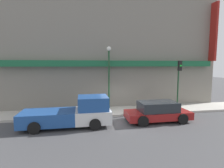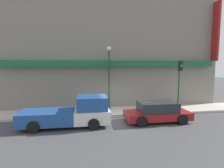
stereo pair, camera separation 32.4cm
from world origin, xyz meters
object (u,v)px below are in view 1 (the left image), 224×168
Objects in this scene: pickup_truck at (73,113)px; traffic_light at (179,77)px; parked_car at (158,112)px; fire_hydrant at (141,108)px; street_lamp at (109,70)px.

traffic_light is at bearing 14.61° from pickup_truck.
traffic_light reaches higher than pickup_truck.
parked_car is 3.96m from traffic_light.
street_lamp is (-2.38, 1.04, 2.96)m from fire_hydrant.
street_lamp is at bearing 49.23° from pickup_truck.
fire_hydrant is 0.12× the size of street_lamp.
fire_hydrant is (5.16, 1.99, -0.33)m from pickup_truck.
pickup_truck is 5.69m from parked_car.
traffic_light is (2.64, 1.91, 2.25)m from parked_car.
fire_hydrant is at bearing 104.30° from parked_car.
pickup_truck is 8.80m from traffic_light.
fire_hydrant is at bearing 178.46° from traffic_light.
traffic_light is at bearing 35.27° from parked_car.
pickup_truck is 1.25× the size of parked_car.
parked_car is at bearing -144.11° from traffic_light.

